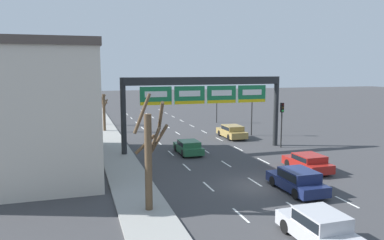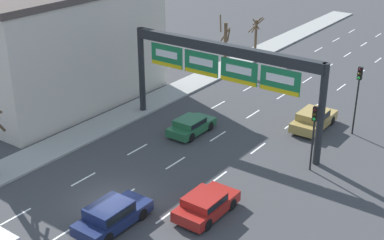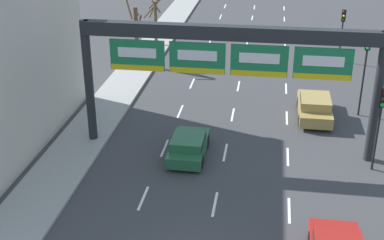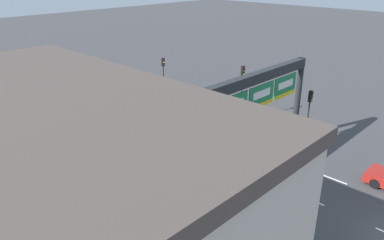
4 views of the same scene
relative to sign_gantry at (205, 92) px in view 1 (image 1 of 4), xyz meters
name	(u,v)px [view 1 (image 1 of 4)]	position (x,y,z in m)	size (l,w,h in m)	color
ground_plane	(262,186)	(0.00, -11.30, -5.40)	(220.00, 220.00, 0.00)	#3D3D3F
sidewalk_left	(138,198)	(-8.00, -11.30, -5.32)	(2.80, 110.00, 0.15)	#999993
lane_dashes	(197,146)	(0.00, 2.20, -5.39)	(6.72, 67.00, 0.01)	white
sign_gantry	(205,92)	(0.00, 0.00, 0.00)	(15.27, 0.70, 6.79)	#232628
building_near	(27,107)	(-14.78, -1.92, -0.71)	(10.16, 16.33, 9.36)	beige
car_green	(188,147)	(-1.87, -1.04, -4.73)	(1.82, 3.90, 1.22)	#235B38
car_navy	(297,180)	(1.60, -12.86, -4.64)	(1.91, 4.40, 1.42)	#19234C
car_silver	(319,226)	(-1.40, -19.17, -4.61)	(1.85, 4.06, 1.48)	#B7B7BC
car_red	(308,162)	(4.96, -9.02, -4.70)	(1.96, 4.00, 1.29)	maroon
car_gold	(232,131)	(4.91, 5.03, -4.64)	(1.95, 4.53, 1.41)	#A88947
traffic_light_near_gantry	(282,116)	(7.45, -1.01, -2.30)	(0.30, 0.35, 4.32)	black
traffic_light_mid_block	(252,104)	(7.65, 5.79, -1.80)	(0.30, 0.35, 5.07)	black
traffic_light_far_end	(217,102)	(7.46, 16.35, -2.42)	(0.30, 0.35, 4.13)	black
tree_bare_closest	(104,110)	(-8.17, 13.21, -2.81)	(1.34, 1.50, 5.07)	brown
tree_bare_second	(103,108)	(-7.85, 18.63, -3.07)	(1.67, 1.69, 3.94)	brown
tree_bare_third	(150,153)	(-7.67, -13.36, -2.23)	(1.80, 1.82, 6.12)	brown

